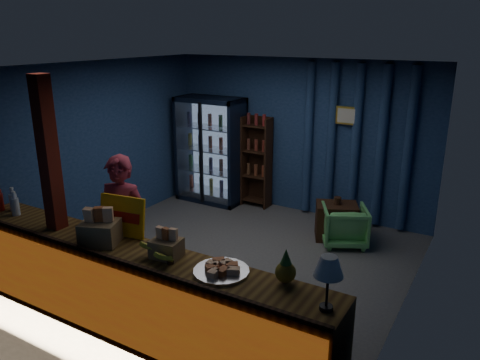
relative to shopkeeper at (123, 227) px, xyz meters
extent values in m
plane|color=#515154|center=(0.61, 1.36, -0.85)|extent=(4.60, 4.60, 0.00)
plane|color=navy|center=(0.61, 3.56, 0.45)|extent=(4.60, 0.00, 4.60)
plane|color=navy|center=(0.61, -0.84, 0.45)|extent=(4.60, 0.00, 4.60)
plane|color=navy|center=(-1.69, 1.36, 0.45)|extent=(0.00, 4.40, 4.40)
plane|color=navy|center=(2.91, 1.36, 0.45)|extent=(0.00, 4.40, 4.40)
plane|color=#472D19|center=(0.61, 1.36, 1.75)|extent=(4.60, 4.60, 0.00)
cube|color=brown|center=(0.61, -0.54, -0.37)|extent=(4.40, 0.55, 0.95)
cube|color=#CA4317|center=(0.61, -0.83, -0.37)|extent=(4.35, 0.02, 0.81)
cube|color=#3A1E12|center=(0.61, -0.81, 0.12)|extent=(4.40, 0.04, 0.04)
cube|color=maroon|center=(-0.44, -0.54, 0.45)|extent=(0.16, 0.16, 2.60)
cube|color=black|center=(-0.94, 3.48, 0.10)|extent=(1.20, 0.06, 1.90)
cube|color=black|center=(-1.51, 3.21, 0.10)|extent=(0.06, 0.60, 1.90)
cube|color=black|center=(-0.37, 3.21, 0.10)|extent=(0.06, 0.60, 1.90)
cube|color=black|center=(-0.94, 3.21, 1.01)|extent=(1.20, 0.60, 0.08)
cube|color=black|center=(-0.94, 3.21, -0.81)|extent=(1.20, 0.60, 0.08)
cube|color=#99B2D8|center=(-0.94, 3.43, 0.10)|extent=(1.08, 0.02, 1.74)
cube|color=white|center=(-0.94, 2.93, 0.10)|extent=(1.12, 0.02, 1.78)
cube|color=black|center=(-0.94, 2.91, 0.10)|extent=(0.05, 0.05, 1.80)
cube|color=silver|center=(-0.94, 3.21, -0.68)|extent=(1.08, 0.48, 0.02)
cylinder|color=red|center=(-1.39, 3.21, -0.55)|extent=(0.07, 0.07, 0.22)
cylinder|color=#175E1B|center=(-1.17, 3.21, -0.55)|extent=(0.07, 0.07, 0.22)
cylinder|color=#A89B19|center=(-0.94, 3.21, -0.55)|extent=(0.07, 0.07, 0.22)
cylinder|color=#21164F|center=(-0.72, 3.21, -0.55)|extent=(0.07, 0.07, 0.22)
cylinder|color=maroon|center=(-0.49, 3.21, -0.55)|extent=(0.07, 0.07, 0.22)
cube|color=silver|center=(-0.94, 3.21, -0.28)|extent=(1.08, 0.48, 0.02)
cylinder|color=#175E1B|center=(-1.39, 3.21, -0.15)|extent=(0.07, 0.07, 0.22)
cylinder|color=#A89B19|center=(-1.17, 3.21, -0.15)|extent=(0.07, 0.07, 0.22)
cylinder|color=#21164F|center=(-0.94, 3.21, -0.15)|extent=(0.07, 0.07, 0.22)
cylinder|color=maroon|center=(-0.72, 3.21, -0.15)|extent=(0.07, 0.07, 0.22)
cylinder|color=red|center=(-0.49, 3.21, -0.15)|extent=(0.07, 0.07, 0.22)
cube|color=silver|center=(-0.94, 3.21, 0.12)|extent=(1.08, 0.48, 0.02)
cylinder|color=#A89B19|center=(-1.39, 3.21, 0.25)|extent=(0.07, 0.07, 0.22)
cylinder|color=#21164F|center=(-1.17, 3.21, 0.25)|extent=(0.07, 0.07, 0.22)
cylinder|color=maroon|center=(-0.94, 3.21, 0.25)|extent=(0.07, 0.07, 0.22)
cylinder|color=red|center=(-0.72, 3.21, 0.25)|extent=(0.07, 0.07, 0.22)
cylinder|color=#175E1B|center=(-0.49, 3.21, 0.25)|extent=(0.07, 0.07, 0.22)
cube|color=silver|center=(-0.94, 3.21, 0.52)|extent=(1.08, 0.48, 0.02)
cylinder|color=#21164F|center=(-1.39, 3.21, 0.65)|extent=(0.07, 0.07, 0.22)
cylinder|color=maroon|center=(-1.17, 3.21, 0.65)|extent=(0.07, 0.07, 0.22)
cylinder|color=red|center=(-0.94, 3.21, 0.65)|extent=(0.07, 0.07, 0.22)
cylinder|color=#175E1B|center=(-0.72, 3.21, 0.65)|extent=(0.07, 0.07, 0.22)
cylinder|color=#A89B19|center=(-0.49, 3.21, 0.65)|extent=(0.07, 0.07, 0.22)
cube|color=#3A1E12|center=(-0.09, 3.51, -0.05)|extent=(0.50, 0.02, 1.60)
cube|color=#3A1E12|center=(-0.33, 3.38, -0.05)|extent=(0.03, 0.28, 1.60)
cube|color=#3A1E12|center=(0.14, 3.38, -0.05)|extent=(0.03, 0.28, 1.60)
cube|color=#3A1E12|center=(-0.09, 3.38, -0.75)|extent=(0.46, 0.26, 0.02)
cube|color=#3A1E12|center=(-0.09, 3.38, -0.30)|extent=(0.46, 0.26, 0.02)
cube|color=#3A1E12|center=(-0.09, 3.38, 0.15)|extent=(0.46, 0.26, 0.02)
cube|color=#3A1E12|center=(-0.09, 3.38, 0.60)|extent=(0.46, 0.26, 0.02)
cylinder|color=navy|center=(0.81, 3.50, 0.45)|extent=(0.14, 0.14, 2.50)
cylinder|color=navy|center=(1.21, 3.50, 0.45)|extent=(0.14, 0.14, 2.50)
cylinder|color=navy|center=(1.61, 3.50, 0.45)|extent=(0.14, 0.14, 2.50)
cylinder|color=navy|center=(2.01, 3.50, 0.45)|extent=(0.14, 0.14, 2.50)
cylinder|color=navy|center=(2.41, 3.50, 0.45)|extent=(0.14, 0.14, 2.50)
cube|color=yellow|center=(1.46, 3.46, 0.90)|extent=(0.36, 0.03, 0.28)
cube|color=silver|center=(1.46, 3.44, 0.90)|extent=(0.30, 0.01, 0.22)
imported|color=maroon|center=(0.00, 0.00, 0.00)|extent=(0.70, 0.56, 1.69)
imported|color=#61C366|center=(1.79, 2.62, -0.55)|extent=(0.85, 0.86, 0.58)
cube|color=#3A1E12|center=(1.62, 2.75, -0.57)|extent=(0.73, 0.65, 0.55)
cylinder|color=#3A1E12|center=(1.62, 2.75, -0.25)|extent=(0.11, 0.11, 0.11)
cube|color=#F2A80C|center=(0.32, -0.32, 0.32)|extent=(0.54, 0.18, 0.42)
cube|color=#AA160B|center=(0.32, -0.34, 0.32)|extent=(0.45, 0.10, 0.11)
cylinder|color=#AA160B|center=(-1.45, -0.54, 0.21)|extent=(0.09, 0.09, 0.21)
cylinder|color=silver|center=(-1.30, -0.46, 0.21)|extent=(0.09, 0.09, 0.21)
cylinder|color=silver|center=(-1.30, -0.46, 0.35)|extent=(0.04, 0.04, 0.08)
cylinder|color=white|center=(-1.30, -0.46, 0.39)|extent=(0.04, 0.04, 0.02)
cylinder|color=silver|center=(-1.15, -0.54, 0.21)|extent=(0.09, 0.09, 0.21)
cylinder|color=silver|center=(-1.15, -0.54, 0.35)|extent=(0.04, 0.04, 0.08)
cylinder|color=white|center=(-1.15, -0.54, 0.39)|extent=(0.04, 0.04, 0.02)
cube|color=#916746|center=(0.27, -0.58, 0.22)|extent=(0.45, 0.41, 0.23)
cube|color=orange|center=(0.19, -0.62, 0.41)|extent=(0.11, 0.10, 0.15)
cube|color=#C36B24|center=(0.27, -0.58, 0.41)|extent=(0.11, 0.10, 0.15)
cube|color=orange|center=(0.36, -0.55, 0.41)|extent=(0.11, 0.10, 0.15)
cube|color=#916746|center=(1.04, -0.48, 0.19)|extent=(0.30, 0.26, 0.18)
cube|color=orange|center=(0.97, -0.49, 0.34)|extent=(0.08, 0.06, 0.11)
cube|color=#C36B24|center=(1.04, -0.48, 0.34)|extent=(0.08, 0.06, 0.11)
cube|color=orange|center=(1.11, -0.47, 0.34)|extent=(0.08, 0.06, 0.11)
cylinder|color=silver|center=(1.65, -0.48, 0.12)|extent=(0.50, 0.50, 0.03)
cube|color=orange|center=(1.75, -0.48, 0.16)|extent=(0.11, 0.08, 0.05)
cube|color=#C36B24|center=(1.72, -0.41, 0.16)|extent=(0.13, 0.13, 0.05)
cube|color=orange|center=(1.65, -0.38, 0.16)|extent=(0.08, 0.11, 0.05)
cube|color=#C36B24|center=(1.58, -0.41, 0.16)|extent=(0.13, 0.13, 0.05)
cube|color=orange|center=(1.55, -0.48, 0.16)|extent=(0.11, 0.08, 0.05)
cube|color=#C36B24|center=(1.58, -0.55, 0.16)|extent=(0.13, 0.13, 0.05)
cube|color=orange|center=(1.65, -0.58, 0.16)|extent=(0.08, 0.11, 0.05)
cube|color=#C36B24|center=(1.72, -0.55, 0.16)|extent=(0.13, 0.13, 0.05)
cylinder|color=black|center=(2.66, -0.56, 0.12)|extent=(0.11, 0.11, 0.04)
cylinder|color=black|center=(2.66, -0.56, 0.28)|extent=(0.02, 0.02, 0.32)
cone|color=white|center=(2.66, -0.56, 0.48)|extent=(0.23, 0.23, 0.16)
sphere|color=olive|center=(2.22, -0.35, 0.20)|extent=(0.18, 0.18, 0.18)
cone|color=#276021|center=(2.22, -0.35, 0.35)|extent=(0.10, 0.10, 0.14)
camera|label=1|loc=(3.67, -3.59, 2.15)|focal=35.00mm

